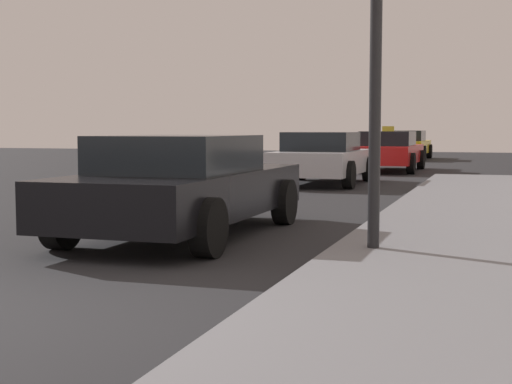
{
  "coord_description": "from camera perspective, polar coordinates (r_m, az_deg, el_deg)",
  "views": [
    {
      "loc": [
        3.63,
        -4.36,
        1.35
      ],
      "look_at": [
        1.68,
        1.58,
        0.82
      ],
      "focal_mm": 52.35,
      "sensor_mm": 36.0,
      "label": 1
    }
  ],
  "objects": [
    {
      "name": "car_red",
      "position": [
        24.12,
        10.1,
        3.11
      ],
      "size": [
        1.95,
        4.5,
        1.43
      ],
      "color": "red",
      "rests_on": "ground_plane"
    },
    {
      "name": "car_silver",
      "position": [
        18.22,
        5.11,
        2.62
      ],
      "size": [
        2.0,
        4.01,
        1.27
      ],
      "color": "#B7B7BF",
      "rests_on": "ground_plane"
    },
    {
      "name": "car_yellow",
      "position": [
        33.61,
        11.32,
        3.57
      ],
      "size": [
        2.07,
        4.59,
        1.27
      ],
      "color": "yellow",
      "rests_on": "ground_plane"
    },
    {
      "name": "car_black",
      "position": [
        9.41,
        -5.55,
        0.54
      ],
      "size": [
        2.0,
        4.51,
        1.27
      ],
      "color": "black",
      "rests_on": "ground_plane"
    }
  ]
}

